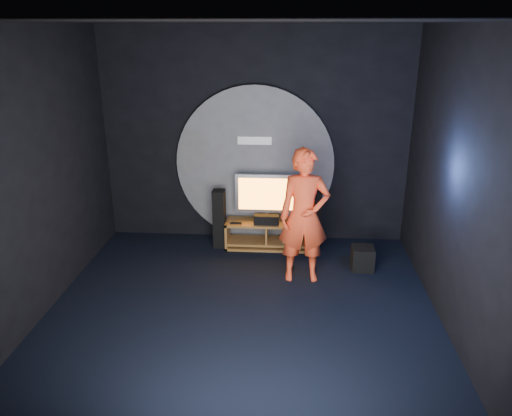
{
  "coord_description": "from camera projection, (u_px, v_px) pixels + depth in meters",
  "views": [
    {
      "loc": [
        0.56,
        -5.52,
        3.46
      ],
      "look_at": [
        0.11,
        1.05,
        1.05
      ],
      "focal_mm": 35.0,
      "sensor_mm": 36.0,
      "label": 1
    }
  ],
  "objects": [
    {
      "name": "tv",
      "position": [
        267.0,
        196.0,
        8.06
      ],
      "size": [
        1.04,
        0.22,
        0.78
      ],
      "color": "#A1A1A8",
      "rests_on": "media_console"
    },
    {
      "name": "ceiling",
      "position": [
        238.0,
        21.0,
        5.19
      ],
      "size": [
        5.0,
        5.0,
        0.01
      ],
      "primitive_type": "cube",
      "color": "black",
      "rests_on": "back_wall"
    },
    {
      "name": "center_speaker",
      "position": [
        267.0,
        220.0,
        8.03
      ],
      "size": [
        0.4,
        0.15,
        0.15
      ],
      "primitive_type": "cube",
      "color": "black",
      "rests_on": "media_console"
    },
    {
      "name": "wall_disc_panel",
      "position": [
        255.0,
        165.0,
        8.24
      ],
      "size": [
        2.6,
        0.11,
        2.6
      ],
      "color": "#515156",
      "rests_on": "ground"
    },
    {
      "name": "subwoofer",
      "position": [
        363.0,
        258.0,
        7.49
      ],
      "size": [
        0.32,
        0.32,
        0.36
      ],
      "primitive_type": "cube",
      "color": "black",
      "rests_on": "ground"
    },
    {
      "name": "right_wall",
      "position": [
        460.0,
        187.0,
        5.64
      ],
      "size": [
        0.04,
        5.0,
        3.5
      ],
      "primitive_type": "cube",
      "color": "black",
      "rests_on": "ground"
    },
    {
      "name": "remote",
      "position": [
        236.0,
        223.0,
        8.06
      ],
      "size": [
        0.18,
        0.05,
        0.02
      ],
      "primitive_type": "cube",
      "color": "black",
      "rests_on": "media_console"
    },
    {
      "name": "front_wall",
      "position": [
        205.0,
        288.0,
        3.45
      ],
      "size": [
        5.0,
        0.04,
        3.5
      ],
      "primitive_type": "cube",
      "color": "black",
      "rests_on": "ground"
    },
    {
      "name": "media_console",
      "position": [
        267.0,
        236.0,
        8.24
      ],
      "size": [
        1.34,
        0.45,
        0.45
      ],
      "color": "olive",
      "rests_on": "ground"
    },
    {
      "name": "tower_speaker_right",
      "position": [
        315.0,
        221.0,
        8.09
      ],
      "size": [
        0.2,
        0.22,
        0.98
      ],
      "primitive_type": "cube",
      "color": "black",
      "rests_on": "ground"
    },
    {
      "name": "left_wall",
      "position": [
        32.0,
        178.0,
        5.96
      ],
      "size": [
        0.04,
        5.0,
        3.5
      ],
      "primitive_type": "cube",
      "color": "black",
      "rests_on": "ground"
    },
    {
      "name": "back_wall",
      "position": [
        255.0,
        137.0,
        8.14
      ],
      "size": [
        5.0,
        0.04,
        3.5
      ],
      "primitive_type": "cube",
      "color": "black",
      "rests_on": "ground"
    },
    {
      "name": "tower_speaker_left",
      "position": [
        219.0,
        219.0,
        8.17
      ],
      "size": [
        0.2,
        0.22,
        0.98
      ],
      "primitive_type": "cube",
      "color": "black",
      "rests_on": "ground"
    },
    {
      "name": "player",
      "position": [
        304.0,
        216.0,
        6.95
      ],
      "size": [
        0.74,
        0.51,
        1.92
      ],
      "primitive_type": "imported",
      "rotation": [
        0.0,
        0.0,
        0.08
      ],
      "color": "#FB4722",
      "rests_on": "ground"
    },
    {
      "name": "floor",
      "position": [
        242.0,
        313.0,
        6.4
      ],
      "size": [
        5.0,
        5.0,
        0.0
      ],
      "primitive_type": "plane",
      "color": "black",
      "rests_on": "ground"
    }
  ]
}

